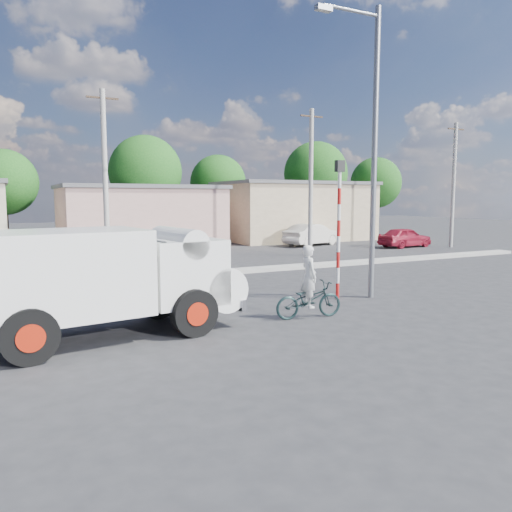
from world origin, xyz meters
name	(u,v)px	position (x,y,z in m)	size (l,w,h in m)	color
ground_plane	(272,320)	(0.00, 0.00, 0.00)	(120.00, 120.00, 0.00)	#28282B
median	(177,275)	(0.00, 8.00, 0.08)	(40.00, 0.80, 0.16)	#99968E
truck	(112,277)	(-4.06, 0.28, 1.39)	(6.28, 3.01, 2.50)	black
bicycle	(309,300)	(0.96, -0.27, 0.49)	(0.65, 1.88, 0.99)	#162828
cyclist	(309,287)	(0.96, -0.27, 0.83)	(0.61, 0.40, 1.66)	silver
car_cream	(312,235)	(12.46, 17.06, 0.74)	(1.56, 4.46, 1.47)	silver
car_red	(405,237)	(17.24, 13.32, 0.65)	(1.54, 3.82, 1.30)	maroon
traffic_pole	(339,217)	(3.20, 1.50, 2.59)	(0.28, 0.18, 4.36)	red
streetlight	(371,141)	(4.14, 1.20, 4.96)	(2.34, 0.22, 9.00)	slate
building_row	(126,214)	(1.10, 22.00, 2.13)	(37.80, 7.30, 4.44)	#C1B092
tree_row	(185,177)	(7.45, 28.53, 4.96)	(51.24, 7.43, 8.42)	#38281E
utility_poles	(214,180)	(3.25, 12.00, 4.07)	(35.40, 0.24, 8.00)	#99968E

